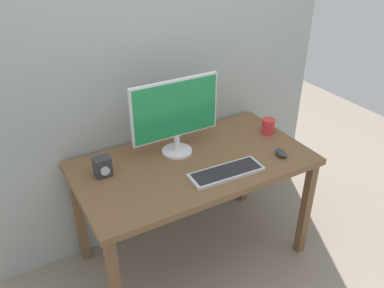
{
  "coord_description": "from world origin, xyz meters",
  "views": [
    {
      "loc": [
        -1.01,
        -1.76,
        2.07
      ],
      "look_at": [
        -0.01,
        0.0,
        0.89
      ],
      "focal_mm": 37.36,
      "sensor_mm": 36.0,
      "label": 1
    }
  ],
  "objects_px": {
    "monitor": "(176,113)",
    "mouse": "(281,153)",
    "coffee_mug": "(268,126)",
    "audio_controller": "(103,167)",
    "desk": "(194,172)",
    "keyboard_primary": "(226,172)"
  },
  "relations": [
    {
      "from": "desk",
      "to": "mouse",
      "type": "relative_size",
      "value": 14.66
    },
    {
      "from": "keyboard_primary",
      "to": "coffee_mug",
      "type": "relative_size",
      "value": 4.37
    },
    {
      "from": "mouse",
      "to": "audio_controller",
      "type": "relative_size",
      "value": 0.84
    },
    {
      "from": "desk",
      "to": "keyboard_primary",
      "type": "height_order",
      "value": "keyboard_primary"
    },
    {
      "from": "coffee_mug",
      "to": "monitor",
      "type": "bearing_deg",
      "value": 172.23
    },
    {
      "from": "desk",
      "to": "monitor",
      "type": "height_order",
      "value": "monitor"
    },
    {
      "from": "desk",
      "to": "audio_controller",
      "type": "height_order",
      "value": "audio_controller"
    },
    {
      "from": "monitor",
      "to": "keyboard_primary",
      "type": "distance_m",
      "value": 0.46
    },
    {
      "from": "coffee_mug",
      "to": "keyboard_primary",
      "type": "bearing_deg",
      "value": -152.4
    },
    {
      "from": "keyboard_primary",
      "to": "coffee_mug",
      "type": "xyz_separation_m",
      "value": [
        0.52,
        0.27,
        0.04
      ]
    },
    {
      "from": "monitor",
      "to": "mouse",
      "type": "relative_size",
      "value": 5.82
    },
    {
      "from": "audio_controller",
      "to": "desk",
      "type": "bearing_deg",
      "value": -13.09
    },
    {
      "from": "audio_controller",
      "to": "coffee_mug",
      "type": "distance_m",
      "value": 1.13
    },
    {
      "from": "keyboard_primary",
      "to": "coffee_mug",
      "type": "height_order",
      "value": "coffee_mug"
    },
    {
      "from": "desk",
      "to": "mouse",
      "type": "distance_m",
      "value": 0.55
    },
    {
      "from": "desk",
      "to": "audio_controller",
      "type": "distance_m",
      "value": 0.55
    },
    {
      "from": "desk",
      "to": "mouse",
      "type": "xyz_separation_m",
      "value": [
        0.49,
        -0.21,
        0.1
      ]
    },
    {
      "from": "mouse",
      "to": "coffee_mug",
      "type": "bearing_deg",
      "value": 72.26
    },
    {
      "from": "keyboard_primary",
      "to": "mouse",
      "type": "xyz_separation_m",
      "value": [
        0.4,
        -0.0,
        0.01
      ]
    },
    {
      "from": "keyboard_primary",
      "to": "mouse",
      "type": "bearing_deg",
      "value": -0.17
    },
    {
      "from": "mouse",
      "to": "audio_controller",
      "type": "distance_m",
      "value": 1.07
    },
    {
      "from": "audio_controller",
      "to": "coffee_mug",
      "type": "xyz_separation_m",
      "value": [
        1.13,
        -0.06,
        -0.01
      ]
    }
  ]
}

